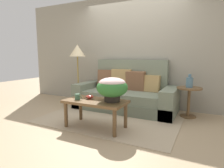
# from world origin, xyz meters

# --- Properties ---
(ground_plane) EXTENTS (14.00, 14.00, 0.00)m
(ground_plane) POSITION_xyz_m (0.00, 0.00, 0.00)
(ground_plane) COLOR tan
(wall_back) EXTENTS (6.40, 0.12, 2.66)m
(wall_back) POSITION_xyz_m (0.00, 1.15, 1.33)
(wall_back) COLOR gray
(wall_back) RESTS_ON ground
(area_rug) EXTENTS (2.59, 1.97, 0.01)m
(area_rug) POSITION_xyz_m (0.00, -0.01, 0.01)
(area_rug) COLOR tan
(area_rug) RESTS_ON ground
(couch) EXTENTS (2.26, 0.95, 1.12)m
(couch) POSITION_xyz_m (0.00, 0.66, 0.33)
(couch) COLOR #626B59
(couch) RESTS_ON ground
(coffee_table) EXTENTS (1.04, 0.54, 0.48)m
(coffee_table) POSITION_xyz_m (-0.00, -0.65, 0.41)
(coffee_table) COLOR brown
(coffee_table) RESTS_ON ground
(side_table) EXTENTS (0.48, 0.48, 0.60)m
(side_table) POSITION_xyz_m (1.34, 0.68, 0.41)
(side_table) COLOR brown
(side_table) RESTS_ON ground
(floor_lamp) EXTENTS (0.40, 0.40, 1.50)m
(floor_lamp) POSITION_xyz_m (-1.32, 0.64, 1.26)
(floor_lamp) COLOR olive
(floor_lamp) RESTS_ON ground
(potted_plant) EXTENTS (0.51, 0.51, 0.39)m
(potted_plant) POSITION_xyz_m (0.28, -0.59, 0.71)
(potted_plant) COLOR black
(potted_plant) RESTS_ON coffee_table
(coffee_mug) EXTENTS (0.13, 0.09, 0.10)m
(coffee_mug) POSITION_xyz_m (-0.29, -0.75, 0.53)
(coffee_mug) COLOR #3D664C
(coffee_mug) RESTS_ON coffee_table
(snack_bowl) EXTENTS (0.14, 0.14, 0.07)m
(snack_bowl) POSITION_xyz_m (-0.15, -0.60, 0.51)
(snack_bowl) COLOR #B2382D
(snack_bowl) RESTS_ON coffee_table
(table_vase) EXTENTS (0.13, 0.13, 0.26)m
(table_vase) POSITION_xyz_m (1.34, 0.68, 0.71)
(table_vase) COLOR slate
(table_vase) RESTS_ON side_table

